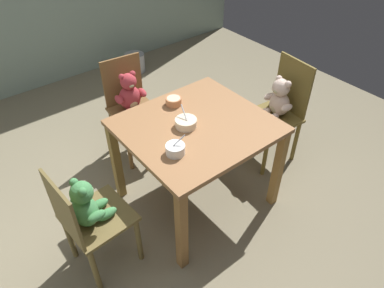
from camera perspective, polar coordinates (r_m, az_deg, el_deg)
name	(u,v)px	position (r m, az deg, el deg)	size (l,w,h in m)	color
ground_plane	(196,199)	(2.97, 0.61, -8.75)	(5.20, 5.20, 0.04)	#766D55
dining_table	(196,137)	(2.52, 0.71, 1.15)	(0.99, 0.91, 0.74)	#8E613B
teddy_chair_near_right	(278,105)	(3.10, 13.60, 6.04)	(0.45, 0.44, 0.91)	brown
teddy_chair_near_left	(88,212)	(2.26, -16.28, -10.45)	(0.41, 0.41, 0.84)	brown
teddy_chair_far_center	(131,100)	(3.13, -9.73, 6.89)	(0.42, 0.45, 0.87)	brown
porridge_bowl_white_near_left	(175,149)	(2.19, -2.68, -0.81)	(0.13, 0.12, 0.12)	silver
porridge_bowl_cream_center	(186,123)	(2.41, -0.97, 3.43)	(0.15, 0.16, 0.13)	beige
porridge_bowl_terracotta_far_center	(174,101)	(2.64, -2.95, 6.87)	(0.12, 0.12, 0.06)	#BA754B
metal_pail	(135,63)	(4.67, -9.10, 12.72)	(0.25, 0.25, 0.23)	#93969B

